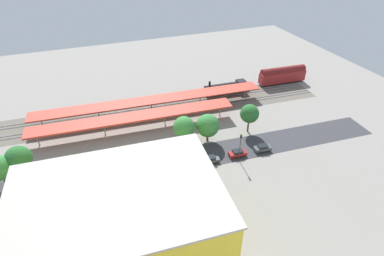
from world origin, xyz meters
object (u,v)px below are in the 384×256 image
object	(u,v)px
locomotive	(228,88)
parked_car_0	(262,148)
street_tree_3	(19,159)
parked_car_5	(128,180)
platform_canopy_near	(134,117)
platform_canopy_far	(151,100)
parked_car_1	(238,153)
parked_car_4	(156,173)
construction_building	(122,226)
box_truck_0	(55,198)
street_tree_1	(250,114)
passenger_coach	(282,75)
parked_car_3	(185,165)
street_tree_2	(208,126)
parked_car_2	(210,160)
traffic_light	(240,144)
street_tree_0	(184,127)
box_truck_1	(167,170)
box_truck_2	(167,170)

from	to	relation	value
locomotive	parked_car_0	world-z (taller)	locomotive
street_tree_3	parked_car_5	bearing A→B (deg)	156.75
platform_canopy_near	platform_canopy_far	world-z (taller)	platform_canopy_near
parked_car_1	parked_car_5	xyz separation A→B (m)	(26.89, -0.16, -0.02)
parked_car_4	construction_building	world-z (taller)	construction_building
box_truck_0	street_tree_1	bearing A→B (deg)	-169.01
passenger_coach	box_truck_0	xyz separation A→B (m)	(75.46, 32.34, -1.59)
parked_car_1	street_tree_3	distance (m)	49.19
parked_car_3	box_truck_0	xyz separation A→B (m)	(28.34, 1.20, 0.80)
parked_car_3	street_tree_2	world-z (taller)	street_tree_2
box_truck_0	parked_car_2	bearing A→B (deg)	-178.22
platform_canopy_far	street_tree_3	size ratio (longest dim) A/B	7.99
parked_car_0	street_tree_1	xyz separation A→B (m)	(-0.80, -8.95, 4.82)
parked_car_0	parked_car_2	distance (m)	14.12
parked_car_3	street_tree_2	distance (m)	12.81
box_truck_0	street_tree_3	xyz separation A→B (m)	(6.23, -10.27, 4.16)
platform_canopy_far	traffic_light	xyz separation A→B (m)	(-13.99, 29.56, 0.97)
parked_car_4	street_tree_2	world-z (taller)	street_tree_2
parked_car_3	street_tree_2	xyz separation A→B (m)	(-9.00, -8.24, 3.92)
platform_canopy_near	street_tree_0	distance (m)	15.23
locomotive	parked_car_3	size ratio (longest dim) A/B	3.65
parked_car_3	box_truck_0	bearing A→B (deg)	2.42
parked_car_3	street_tree_2	bearing A→B (deg)	-137.54
box_truck_0	box_truck_1	distance (m)	23.57
platform_canopy_far	street_tree_1	world-z (taller)	street_tree_1
box_truck_0	street_tree_2	world-z (taller)	street_tree_2
passenger_coach	box_truck_1	bearing A→B (deg)	31.90
street_tree_3	traffic_light	distance (m)	48.83
street_tree_1	street_tree_3	size ratio (longest dim) A/B	0.95
locomotive	street_tree_3	world-z (taller)	street_tree_3
construction_building	locomotive	bearing A→B (deg)	-128.03
parked_car_1	street_tree_1	size ratio (longest dim) A/B	0.55
passenger_coach	box_truck_1	world-z (taller)	passenger_coach
parked_car_3	traffic_light	xyz separation A→B (m)	(-13.06, 1.64, 4.03)
box_truck_1	street_tree_3	size ratio (longest dim) A/B	1.21
parked_car_2	street_tree_3	bearing A→B (deg)	-12.74
platform_canopy_far	construction_building	bearing A→B (deg)	70.50
street_tree_0	street_tree_3	xyz separation A→B (m)	(37.37, -0.27, 0.42)
box_truck_0	street_tree_1	xyz separation A→B (m)	(-49.37, -9.59, 4.02)
locomotive	parked_car_1	xyz separation A→B (m)	(12.47, 31.31, -1.03)
platform_canopy_near	parked_car_2	bearing A→B (deg)	124.10
parked_car_3	parked_car_5	size ratio (longest dim) A/B	0.96
locomotive	parked_car_5	xyz separation A→B (m)	(39.36, 31.15, -1.05)
platform_canopy_far	locomotive	world-z (taller)	locomotive
traffic_light	platform_canopy_near	bearing A→B (deg)	-46.43
passenger_coach	construction_building	distance (m)	80.43
platform_canopy_near	box_truck_2	size ratio (longest dim) A/B	6.48
parked_car_2	box_truck_1	distance (m)	10.98
parked_car_0	box_truck_1	size ratio (longest dim) A/B	0.43
locomotive	parked_car_1	world-z (taller)	locomotive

